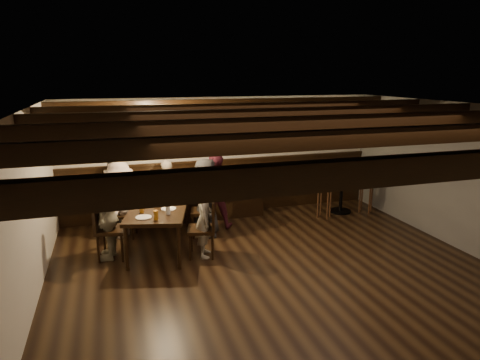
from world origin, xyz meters
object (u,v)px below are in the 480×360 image
object	(u,v)px
person_bench_left	(118,194)
high_top_table	(342,180)
person_left_far	(108,217)
bar_stool_left	(325,198)
chair_left_near	(124,222)
person_bench_right	(214,191)
chair_left_far	(111,240)
chair_right_near	(205,220)
person_right_far	(204,219)
bar_stool_right	(366,194)
chair_right_far	(203,239)
person_left_near	(120,200)
person_bench_centre	(167,193)
person_right_near	(206,198)
dining_table	(160,207)

from	to	relation	value
person_bench_left	high_top_table	xyz separation A→B (m)	(4.50, -0.38, 0.03)
person_left_far	bar_stool_left	distance (m)	4.26
chair_left_near	person_bench_right	world-z (taller)	person_bench_right
chair_left_far	chair_right_near	size ratio (longest dim) A/B	1.04
person_right_far	bar_stool_right	xyz separation A→B (m)	(3.73, 1.18, -0.22)
bar_stool_right	person_bench_right	bearing A→B (deg)	-175.97
chair_right_far	bar_stool_left	distance (m)	2.98
chair_left_near	bar_stool_left	world-z (taller)	bar_stool_left
person_left_near	bar_stool_right	bearing A→B (deg)	103.67
chair_right_far	bar_stool_right	size ratio (longest dim) A/B	0.86
person_bench_right	person_bench_centre	bearing A→B (deg)	-9.46
high_top_table	person_bench_left	bearing A→B (deg)	175.22
chair_left_far	person_left_far	xyz separation A→B (m)	(-0.03, 0.01, 0.38)
chair_right_far	chair_left_near	bearing A→B (deg)	57.97
person_right_near	person_bench_left	bearing A→B (deg)	74.74
person_left_far	bar_stool_left	size ratio (longest dim) A/B	1.25
person_bench_right	person_right_far	distance (m)	1.36
person_bench_left	person_bench_centre	world-z (taller)	person_bench_left
chair_left_far	person_left_near	world-z (taller)	person_left_near
dining_table	person_right_far	bearing A→B (deg)	-30.96
chair_left_near	bar_stool_right	bearing A→B (deg)	103.76
dining_table	person_bench_right	xyz separation A→B (m)	(1.09, 0.65, 0.02)
chair_right_far	person_bench_centre	bearing A→B (deg)	25.64
person_bench_right	person_right_near	world-z (taller)	person_right_near
person_left_near	person_left_far	xyz separation A→B (m)	(-0.22, -0.87, -0.01)
person_bench_centre	person_left_far	world-z (taller)	person_left_far
chair_left_near	chair_left_far	distance (m)	0.90
chair_left_far	person_bench_centre	world-z (taller)	person_bench_centre
dining_table	high_top_table	bearing A→B (deg)	24.94
bar_stool_left	bar_stool_right	distance (m)	1.00
person_right_near	person_right_far	distance (m)	0.90
chair_right_near	high_top_table	world-z (taller)	high_top_table
person_right_far	chair_left_far	bearing A→B (deg)	90.00
dining_table	person_right_far	size ratio (longest dim) A/B	1.71
high_top_table	chair_left_near	bearing A→B (deg)	-178.64
dining_table	person_bench_centre	bearing A→B (deg)	90.00
chair_left_far	chair_right_near	bearing A→B (deg)	121.99
chair_right_far	person_left_far	world-z (taller)	person_left_far
chair_right_far	chair_left_far	bearing A→B (deg)	90.00
chair_left_near	person_right_near	xyz separation A→B (m)	(1.42, -0.36, 0.44)
dining_table	high_top_table	size ratio (longest dim) A/B	1.98
person_right_far	person_left_near	bearing A→B (deg)	59.04
chair_right_far	person_left_near	xyz separation A→B (m)	(-1.20, 1.24, 0.40)
person_bench_left	person_right_far	world-z (taller)	person_bench_left
person_bench_centre	person_bench_right	size ratio (longest dim) A/B	0.91
person_bench_centre	person_right_far	world-z (taller)	person_bench_centre
chair_left_near	person_bench_right	bearing A→B (deg)	105.54
high_top_table	bar_stool_left	size ratio (longest dim) A/B	0.99
high_top_table	bar_stool_left	world-z (taller)	bar_stool_left
chair_left_near	high_top_table	world-z (taller)	high_top_table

